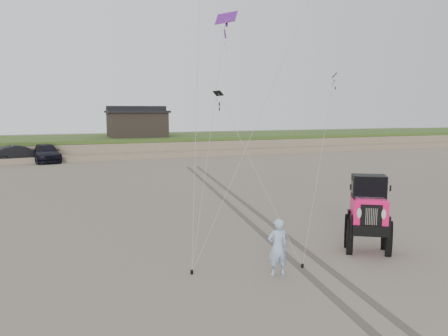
{
  "coord_description": "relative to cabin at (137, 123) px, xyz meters",
  "views": [
    {
      "loc": [
        -6.12,
        -11.33,
        4.65
      ],
      "look_at": [
        -0.67,
        3.0,
        2.6
      ],
      "focal_mm": 35.0,
      "sensor_mm": 36.0,
      "label": 1
    }
  ],
  "objects": [
    {
      "name": "stake_aux",
      "position": [
        -1.53,
        -37.55,
        -3.18
      ],
      "size": [
        0.08,
        0.08,
        0.12
      ],
      "primitive_type": "cylinder",
      "color": "black",
      "rests_on": "ground"
    },
    {
      "name": "jeep",
      "position": [
        1.19,
        -37.06,
        -2.22
      ],
      "size": [
        4.81,
        5.9,
        2.03
      ],
      "primitive_type": null,
      "rotation": [
        0.0,
        0.0,
        -0.53
      ],
      "color": "#FF1163",
      "rests_on": "ground"
    },
    {
      "name": "cabin",
      "position": [
        0.0,
        0.0,
        0.0
      ],
      "size": [
        6.4,
        5.4,
        3.35
      ],
      "color": "black",
      "rests_on": "dune_ridge"
    },
    {
      "name": "man",
      "position": [
        -2.49,
        -37.78,
        -2.42
      ],
      "size": [
        0.63,
        0.44,
        1.63
      ],
      "primitive_type": "imported",
      "rotation": [
        0.0,
        0.0,
        3.05
      ],
      "color": "#84ADCD",
      "rests_on": "ground"
    },
    {
      "name": "tire_tracks",
      "position": [
        0.0,
        -29.0,
        -3.23
      ],
      "size": [
        5.22,
        29.74,
        0.01
      ],
      "color": "#4C443D",
      "rests_on": "ground"
    },
    {
      "name": "truck_b",
      "position": [
        -11.32,
        -6.04,
        -2.46
      ],
      "size": [
        4.94,
        2.56,
        1.55
      ],
      "primitive_type": "imported",
      "rotation": [
        0.0,
        0.0,
        1.78
      ],
      "color": "black",
      "rests_on": "ground"
    },
    {
      "name": "stake_main",
      "position": [
        -4.74,
        -36.86,
        -3.18
      ],
      "size": [
        0.08,
        0.08,
        0.12
      ],
      "primitive_type": "cylinder",
      "color": "black",
      "rests_on": "ground"
    },
    {
      "name": "ground",
      "position": [
        -2.0,
        -37.0,
        -3.24
      ],
      "size": [
        160.0,
        160.0,
        0.0
      ],
      "primitive_type": "plane",
      "color": "#6B6054",
      "rests_on": "ground"
    },
    {
      "name": "dune_ridge",
      "position": [
        -2.0,
        0.5,
        -2.42
      ],
      "size": [
        160.0,
        14.25,
        1.73
      ],
      "color": "#7A6B54",
      "rests_on": "ground"
    },
    {
      "name": "truck_c",
      "position": [
        -9.23,
        -5.98,
        -2.46
      ],
      "size": [
        2.86,
        5.6,
        1.56
      ],
      "primitive_type": "imported",
      "rotation": [
        0.0,
        0.0,
        0.13
      ],
      "color": "black",
      "rests_on": "ground"
    },
    {
      "name": "kite_flock",
      "position": [
        1.31,
        -27.61,
        6.47
      ],
      "size": [
        6.33,
        6.5,
        6.78
      ],
      "color": "black",
      "rests_on": "ground"
    }
  ]
}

